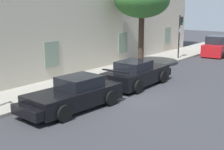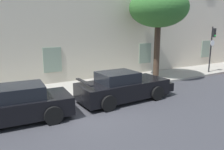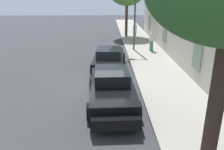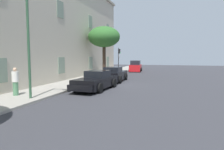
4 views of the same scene
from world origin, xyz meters
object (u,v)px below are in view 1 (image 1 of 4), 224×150
at_px(sportscar_red_lead, 72,96).
at_px(hatchback_parked, 217,47).
at_px(sportscar_yellow_flank, 138,74).
at_px(traffic_light, 180,29).
at_px(tree_midblock, 142,0).

xyz_separation_m(sportscar_red_lead, hatchback_parked, (18.08, 0.16, 0.18)).
distance_m(sportscar_yellow_flank, traffic_light, 9.42).
relative_size(sportscar_red_lead, traffic_light, 1.42).
height_order(sportscar_yellow_flank, traffic_light, traffic_light).
bearing_deg(traffic_light, sportscar_yellow_flank, -168.30).
xyz_separation_m(sportscar_red_lead, tree_midblock, (9.42, 2.49, 4.09)).
bearing_deg(traffic_light, sportscar_red_lead, -172.35).
bearing_deg(traffic_light, tree_midblock, 173.61).
distance_m(sportscar_red_lead, hatchback_parked, 18.09).
bearing_deg(sportscar_red_lead, traffic_light, 7.65).
height_order(hatchback_parked, traffic_light, traffic_light).
bearing_deg(tree_midblock, sportscar_red_lead, -165.21).
distance_m(hatchback_parked, tree_midblock, 9.78).
relative_size(sportscar_red_lead, hatchback_parked, 1.29).
xyz_separation_m(sportscar_red_lead, sportscar_yellow_flank, (5.34, 0.06, 0.02)).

